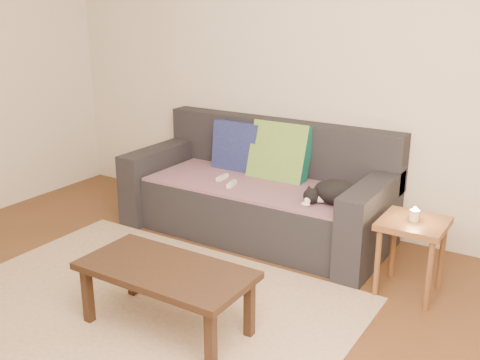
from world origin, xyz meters
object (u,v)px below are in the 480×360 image
object	(u,v)px
cat	(334,193)
coffee_table	(166,275)
wii_remote_b	(232,184)
sofa	(259,195)
wii_remote_a	(222,177)
side_table	(413,234)

from	to	relation	value
cat	coffee_table	xyz separation A→B (m)	(-0.44, -1.32, -0.18)
wii_remote_b	sofa	bearing A→B (deg)	-36.92
cat	wii_remote_a	size ratio (longest dim) A/B	2.65
coffee_table	wii_remote_a	bearing A→B (deg)	111.43
side_table	sofa	bearing A→B (deg)	164.79
wii_remote_a	side_table	world-z (taller)	side_table
cat	wii_remote_b	bearing A→B (deg)	-175.98
wii_remote_b	side_table	distance (m)	1.43
side_table	coffee_table	xyz separation A→B (m)	(-1.04, -1.16, -0.07)
sofa	coffee_table	distance (m)	1.55
side_table	cat	bearing A→B (deg)	164.99
side_table	coffee_table	bearing A→B (deg)	-131.83
sofa	side_table	xyz separation A→B (m)	(1.32, -0.36, 0.10)
sofa	wii_remote_b	distance (m)	0.30
sofa	side_table	size ratio (longest dim) A/B	4.22
wii_remote_a	sofa	bearing A→B (deg)	-65.02
sofa	cat	bearing A→B (deg)	-15.38
sofa	cat	world-z (taller)	sofa
cat	side_table	bearing A→B (deg)	-14.09
wii_remote_a	wii_remote_b	distance (m)	0.18
side_table	coffee_table	size ratio (longest dim) A/B	0.51
wii_remote_a	wii_remote_b	xyz separation A→B (m)	(0.15, -0.10, 0.00)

